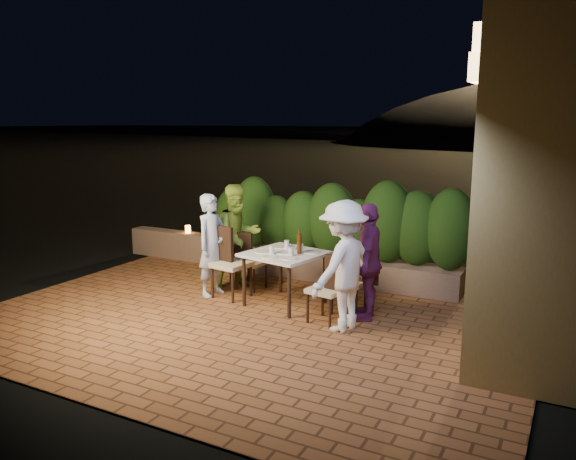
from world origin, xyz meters
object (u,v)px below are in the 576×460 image
Objects in this scene: diner_green at (238,236)px; diner_purple at (368,261)px; dining_table at (285,279)px; chair_right_back at (349,280)px; diner_blue at (212,245)px; chair_right_front at (326,288)px; parapet_lamp at (188,229)px; chair_left_front at (231,263)px; bowl at (293,247)px; chair_left_back at (251,261)px; diner_white at (343,266)px; beer_bottle at (299,241)px.

diner_purple is at bearing -72.35° from diner_green.
diner_green is (-1.06, 0.45, 0.42)m from dining_table.
diner_green reaches higher than chair_right_back.
diner_green reaches higher than diner_blue.
chair_right_front reaches higher than parapet_lamp.
chair_right_back is (1.76, 0.17, -0.07)m from chair_left_front.
chair_right_front is at bearing -24.81° from dining_table.
bowl reaches higher than parapet_lamp.
parapet_lamp is at bearing 88.59° from diner_green.
diner_white is (1.88, -0.92, 0.37)m from chair_left_back.
parapet_lamp is (-3.60, 1.83, 0.12)m from chair_right_front.
beer_bottle is at bearing 14.95° from chair_left_front.
diner_blue reaches higher than chair_left_front.
diner_white is at bearing 163.61° from chair_right_front.
bowl is 1.24m from diner_purple.
chair_left_front is (-0.84, -0.07, 0.15)m from dining_table.
chair_right_back is at bearing -150.85° from diner_white.
chair_right_back is 2.04m from diner_green.
beer_bottle is 0.23× the size of diner_blue.
parapet_lamp is at bearing -20.11° from chair_right_back.
dining_table is 1.07× the size of chair_right_back.
chair_right_back is at bearing -7.50° from chair_left_back.
diner_blue is 2.26m from parapet_lamp.
bowl is (-0.21, 0.22, -0.15)m from beer_bottle.
beer_bottle is 1.38m from diner_blue.
bowl is 0.99m from chair_right_back.
dining_table is at bearing -168.02° from beer_bottle.
diner_white is at bearing -35.54° from bowl.
chair_right_back is at bearing -94.82° from chair_right_front.
beer_bottle is at bearing -79.38° from diner_green.
chair_left_back is 0.44m from diner_green.
parapet_lamp is (-1.75, 1.00, -0.23)m from diner_green.
diner_white is (2.13, -0.96, 0.01)m from diner_green.
parapet_lamp is (-3.72, 1.35, 0.12)m from chair_right_back.
chair_right_front is (0.60, -0.41, -0.47)m from beer_bottle.
chair_left_back is at bearing 94.64° from chair_left_front.
dining_table is 3.16m from parapet_lamp.
diner_blue reaches higher than bowl.
chair_left_back is 2.08m from diner_purple.
beer_bottle reaches higher than chair_right_front.
diner_blue reaches higher than chair_right_back.
diner_purple is (2.05, 0.08, 0.24)m from chair_left_front.
diner_blue is at bearing -162.67° from bowl.
chair_right_back is 0.56× the size of diner_white.
parapet_lamp is (-1.64, 1.55, -0.18)m from diner_blue.
chair_right_front is at bearing -34.76° from beer_bottle.
diner_purple is at bearing -11.74° from bowl.
diner_blue is at bearing 1.53° from chair_right_front.
bowl is (-0.00, 0.27, 0.40)m from dining_table.
diner_purple is at bearing -127.29° from chair_right_front.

